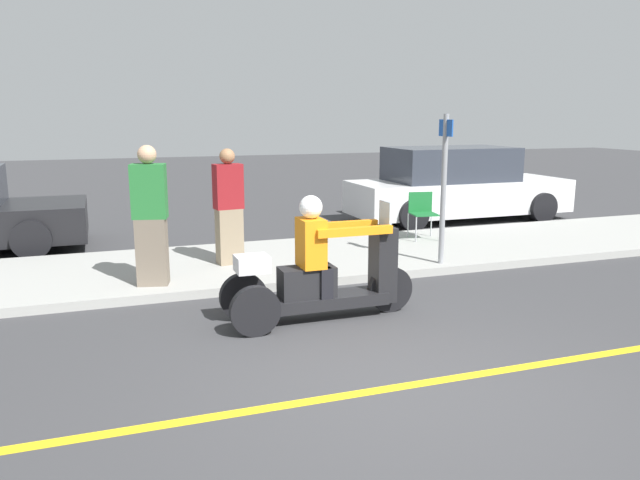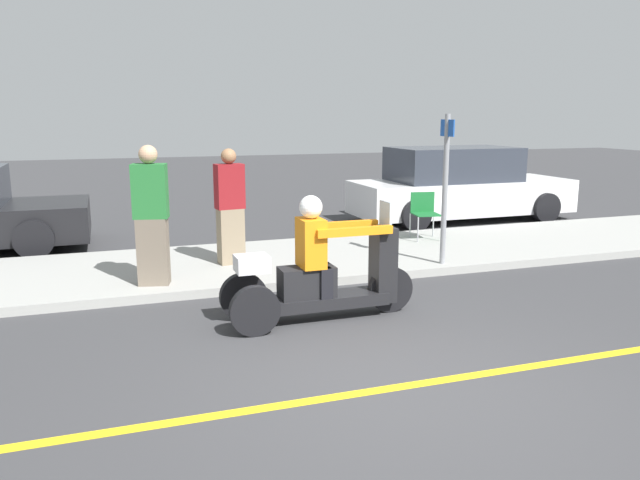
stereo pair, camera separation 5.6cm
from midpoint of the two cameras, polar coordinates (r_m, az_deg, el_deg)
ground_plane at (r=5.60m, az=7.76°, el=-13.16°), size 60.00×60.00×0.00m
lane_stripe at (r=5.57m, az=7.06°, el=-13.26°), size 24.00×0.12×0.01m
sidewalk_strip at (r=9.69m, az=-4.58°, el=-2.06°), size 28.00×2.80×0.12m
motorcycle_trike at (r=7.09m, az=0.25°, el=-3.25°), size 2.26×0.66×1.44m
spectator_end_of_line at (r=8.33m, az=-14.97°, el=1.93°), size 0.48×0.35×1.82m
spectator_near_curb at (r=9.29m, az=-8.05°, el=2.84°), size 0.43×0.30×1.71m
folding_chair_curbside at (r=11.29m, az=9.67°, el=2.69°), size 0.53×0.53×0.82m
parked_car_lot_left at (r=14.08m, az=12.68°, el=4.81°), size 4.86×1.93×1.61m
street_sign at (r=9.33m, az=11.55°, el=5.07°), size 0.08×0.36×2.20m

